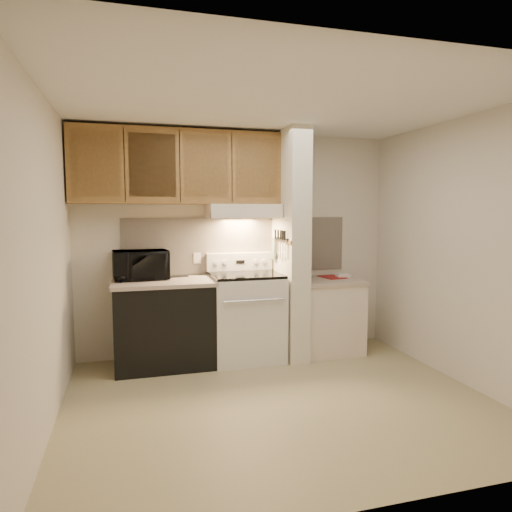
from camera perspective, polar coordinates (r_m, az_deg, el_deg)
name	(u,v)px	position (r m, az deg, el deg)	size (l,w,h in m)	color
floor	(279,400)	(4.13, 2.89, -17.57)	(3.60, 3.60, 0.00)	tan
ceiling	(281,103)	(3.89, 3.08, 18.59)	(3.60, 3.60, 0.00)	white
wall_back	(238,244)	(5.25, -2.24, 1.54)	(3.60, 0.02, 2.50)	beige
wall_left	(46,263)	(3.66, -24.78, -0.81)	(0.02, 3.00, 2.50)	beige
wall_right	(461,251)	(4.70, 24.25, 0.55)	(0.02, 3.00, 2.50)	beige
backsplash	(238,245)	(5.24, -2.21, 1.37)	(2.60, 0.02, 0.63)	beige
range_body	(246,318)	(5.04, -1.29, -7.73)	(0.76, 0.65, 0.92)	silver
oven_window	(253,321)	(4.73, -0.33, -8.12)	(0.50, 0.01, 0.30)	black
oven_handle	(254,301)	(4.65, -0.21, -5.60)	(0.02, 0.02, 0.65)	silver
cooktop	(246,275)	(4.95, -1.30, -2.38)	(0.74, 0.64, 0.03)	black
range_backguard	(239,262)	(5.21, -2.08, -0.70)	(0.76, 0.08, 0.20)	silver
range_display	(240,262)	(5.17, -1.97, -0.75)	(0.10, 0.01, 0.04)	black
range_knob_left_outer	(216,263)	(5.11, -5.01, -0.84)	(0.05, 0.05, 0.02)	silver
range_knob_left_inner	(225,262)	(5.13, -3.91, -0.81)	(0.05, 0.05, 0.02)	silver
range_knob_right_inner	(256,261)	(5.21, -0.04, -0.69)	(0.05, 0.05, 0.02)	silver
range_knob_right_outer	(264,261)	(5.24, 1.02, -0.66)	(0.05, 0.05, 0.02)	silver
dishwasher_front	(164,325)	(4.92, -11.41, -8.48)	(1.00, 0.63, 0.87)	black
left_countertop	(163,282)	(4.83, -11.51, -3.24)	(1.04, 0.67, 0.04)	#B6A292
spoon_rest	(177,276)	(5.04, -9.79, -2.52)	(0.23, 0.07, 0.02)	black
teal_jar	(166,273)	(5.04, -11.14, -2.06)	(0.09, 0.09, 0.10)	#336F69
outlet	(197,258)	(5.15, -7.37, -0.26)	(0.08, 0.01, 0.12)	silver
microwave	(141,265)	(4.93, -14.22, -1.08)	(0.55, 0.37, 0.31)	black
partition_pillar	(290,245)	(5.06, 4.31, 1.37)	(0.22, 0.70, 2.50)	silver
pillar_trim	(280,241)	(5.02, 3.07, 1.92)	(0.01, 0.70, 0.04)	olive
knife_strip	(281,239)	(4.97, 3.19, 2.11)	(0.02, 0.42, 0.04)	black
knife_blade_a	(285,250)	(4.82, 3.68, 0.80)	(0.01, 0.04, 0.16)	silver
knife_handle_a	(285,235)	(4.82, 3.62, 2.59)	(0.02, 0.02, 0.10)	black
knife_blade_b	(283,250)	(4.90, 3.36, 0.76)	(0.01, 0.04, 0.18)	silver
knife_handle_b	(283,235)	(4.89, 3.37, 2.63)	(0.02, 0.02, 0.10)	black
knife_blade_c	(280,250)	(4.98, 3.03, 0.73)	(0.01, 0.04, 0.20)	silver
knife_handle_c	(281,235)	(4.95, 3.12, 2.68)	(0.02, 0.02, 0.10)	black
knife_blade_d	(278,248)	(5.05, 2.76, 1.03)	(0.01, 0.04, 0.16)	silver
knife_handle_d	(278,234)	(5.03, 2.79, 2.73)	(0.02, 0.02, 0.10)	black
knife_blade_e	(276,248)	(5.12, 2.50, 0.99)	(0.01, 0.04, 0.18)	silver
knife_handle_e	(275,234)	(5.13, 2.45, 2.78)	(0.02, 0.02, 0.10)	black
oven_mitt	(274,249)	(5.18, 2.29, 0.87)	(0.03, 0.10, 0.23)	slate
right_cab_base	(327,317)	(5.36, 8.91, -7.57)	(0.70, 0.60, 0.81)	silver
right_countertop	(328,281)	(5.28, 8.98, -3.08)	(0.74, 0.64, 0.04)	#B6A292
red_folder	(332,277)	(5.41, 9.51, -2.61)	(0.23, 0.31, 0.01)	maroon
white_box	(343,276)	(5.43, 10.82, -2.45)	(0.15, 0.10, 0.04)	white
range_hood	(243,211)	(5.02, -1.67, 5.64)	(0.78, 0.44, 0.15)	silver
hood_lip	(248,215)	(4.82, -1.07, 5.10)	(0.78, 0.04, 0.06)	silver
upper_cabinets	(178,167)	(4.97, -9.71, 10.87)	(2.18, 0.33, 0.77)	olive
cab_door_a	(95,164)	(4.79, -19.45, 10.82)	(0.46, 0.01, 0.63)	olive
cab_gap_a	(124,164)	(4.78, -16.13, 10.93)	(0.01, 0.01, 0.73)	black
cab_door_b	(153,165)	(4.79, -12.81, 11.01)	(0.46, 0.01, 0.63)	olive
cab_gap_b	(180,166)	(4.81, -9.50, 11.05)	(0.01, 0.01, 0.73)	black
cab_door_c	(206,167)	(4.85, -6.24, 11.05)	(0.46, 0.01, 0.63)	olive
cab_gap_c	(232,167)	(4.90, -3.03, 11.02)	(0.01, 0.01, 0.73)	black
cab_door_d	(257,168)	(4.96, 0.09, 10.95)	(0.46, 0.01, 0.63)	olive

